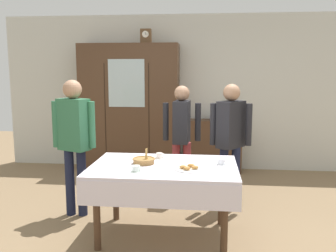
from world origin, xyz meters
The scene contains 18 objects.
ground_plane centered at (0.00, 0.00, 0.00)m, with size 12.00×12.00×0.00m, color #846B4C.
back_wall centered at (0.00, 2.65, 1.35)m, with size 6.40×0.10×2.70m, color silver.
dining_table centered at (0.00, -0.23, 0.66)m, with size 1.51×1.03×0.78m.
wall_cabinet centered at (-0.90, 2.35, 1.10)m, with size 1.69×0.46×2.19m.
mantel_clock centered at (-0.60, 2.35, 2.31)m, with size 0.18×0.11×0.24m.
bookshelf_low centered at (0.56, 2.41, 0.45)m, with size 0.93×0.35×0.90m.
book_stack centered at (0.56, 2.41, 0.94)m, with size 0.15×0.23×0.08m.
tea_cup_near_right centered at (0.59, -0.12, 0.80)m, with size 0.13×0.13×0.06m.
tea_cup_mid_left centered at (-0.08, 0.08, 0.80)m, with size 0.13×0.13×0.06m.
tea_cup_mid_right centered at (-0.24, -0.48, 0.80)m, with size 0.13×0.13×0.06m.
bread_basket centered at (-0.22, -0.16, 0.81)m, with size 0.24×0.24×0.16m.
pastry_plate centered at (0.27, -0.35, 0.79)m, with size 0.28×0.28×0.05m.
spoon_mid_left centered at (-0.33, 0.02, 0.78)m, with size 0.12×0.02×0.01m.
spoon_center centered at (0.18, -0.05, 0.78)m, with size 0.12×0.02×0.01m.
spoon_far_right centered at (0.50, 0.11, 0.78)m, with size 0.12×0.02×0.01m.
person_by_cabinet centered at (0.09, 1.08, 0.93)m, with size 0.52×0.37×1.54m.
person_beside_shelf centered at (-1.13, 0.26, 1.00)m, with size 0.52×0.32×1.64m.
person_behind_table_left centered at (0.74, 0.73, 0.96)m, with size 0.52×0.41×1.58m.
Camera 1 is at (0.44, -3.86, 1.75)m, focal length 39.18 mm.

